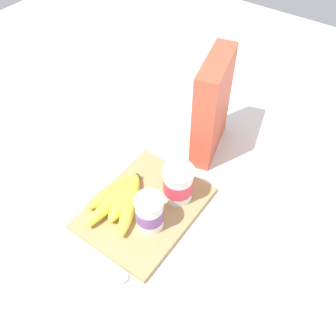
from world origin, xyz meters
name	(u,v)px	position (x,y,z in m)	size (l,w,h in m)	color
ground_plane	(145,209)	(0.00, 0.00, 0.00)	(2.40, 2.40, 0.00)	silver
cutting_board	(145,208)	(0.00, 0.00, 0.01)	(0.30, 0.23, 0.01)	tan
cereal_box	(212,107)	(-0.28, 0.01, 0.14)	(0.19, 0.06, 0.28)	#D85138
yogurt_cup_front	(178,184)	(-0.07, 0.05, 0.06)	(0.08, 0.08, 0.10)	white
yogurt_cup_back	(150,213)	(0.03, 0.04, 0.06)	(0.07, 0.07, 0.09)	white
banana_bunch	(120,198)	(0.02, -0.06, 0.03)	(0.19, 0.15, 0.03)	yellow
spoon	(108,281)	(0.19, 0.05, 0.01)	(0.11, 0.10, 0.01)	silver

